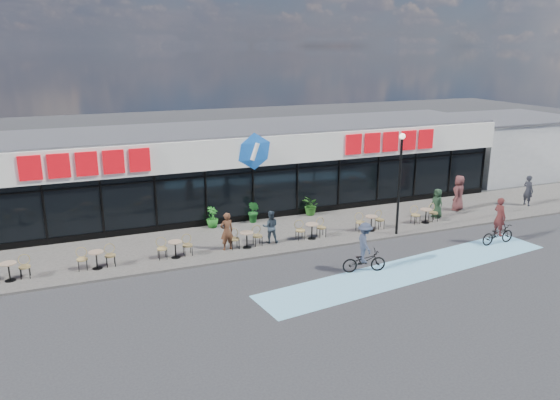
% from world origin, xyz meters
% --- Properties ---
extents(ground, '(120.00, 120.00, 0.00)m').
position_xyz_m(ground, '(0.00, 0.00, 0.00)').
color(ground, '#28282B').
rests_on(ground, ground).
extents(sidewalk, '(44.00, 5.00, 0.10)m').
position_xyz_m(sidewalk, '(0.00, 4.50, 0.05)').
color(sidewalk, '#5F5A54').
rests_on(sidewalk, ground).
extents(bike_lane, '(14.17, 4.13, 0.01)m').
position_xyz_m(bike_lane, '(4.00, -1.50, 0.01)').
color(bike_lane, '#72B6D7').
rests_on(bike_lane, ground).
extents(building, '(30.60, 6.57, 4.75)m').
position_xyz_m(building, '(-0.00, 9.93, 2.34)').
color(building, black).
rests_on(building, ground).
extents(neighbour_building, '(9.20, 7.20, 4.11)m').
position_xyz_m(neighbour_building, '(20.50, 11.00, 2.06)').
color(neighbour_building, silver).
rests_on(neighbour_building, ground).
extents(lamp_post, '(0.28, 0.28, 4.92)m').
position_xyz_m(lamp_post, '(5.73, 2.30, 3.04)').
color(lamp_post, black).
rests_on(lamp_post, sidewalk).
extents(bistro_set_0, '(1.54, 0.62, 0.90)m').
position_xyz_m(bistro_set_0, '(-11.34, 3.28, 0.56)').
color(bistro_set_0, tan).
rests_on(bistro_set_0, sidewalk).
extents(bistro_set_1, '(1.54, 0.62, 0.90)m').
position_xyz_m(bistro_set_1, '(-8.10, 3.28, 0.56)').
color(bistro_set_1, tan).
rests_on(bistro_set_1, sidewalk).
extents(bistro_set_2, '(1.54, 0.62, 0.90)m').
position_xyz_m(bistro_set_2, '(-4.86, 3.28, 0.56)').
color(bistro_set_2, tan).
rests_on(bistro_set_2, sidewalk).
extents(bistro_set_3, '(1.54, 0.62, 0.90)m').
position_xyz_m(bistro_set_3, '(-1.63, 3.28, 0.56)').
color(bistro_set_3, tan).
rests_on(bistro_set_3, sidewalk).
extents(bistro_set_4, '(1.54, 0.62, 0.90)m').
position_xyz_m(bistro_set_4, '(1.61, 3.28, 0.56)').
color(bistro_set_4, tan).
rests_on(bistro_set_4, sidewalk).
extents(bistro_set_5, '(1.54, 0.62, 0.90)m').
position_xyz_m(bistro_set_5, '(4.85, 3.28, 0.56)').
color(bistro_set_5, tan).
rests_on(bistro_set_5, sidewalk).
extents(bistro_set_6, '(1.54, 0.62, 0.90)m').
position_xyz_m(bistro_set_6, '(8.08, 3.28, 0.56)').
color(bistro_set_6, tan).
rests_on(bistro_set_6, sidewalk).
extents(potted_plant_left, '(0.72, 0.78, 1.16)m').
position_xyz_m(potted_plant_left, '(-0.13, 6.55, 0.68)').
color(potted_plant_left, '#164E1B').
rests_on(potted_plant_left, sidewalk).
extents(potted_plant_mid, '(0.82, 0.82, 1.05)m').
position_xyz_m(potted_plant_mid, '(-2.32, 6.59, 0.63)').
color(potted_plant_mid, '#1D621C').
rests_on(potted_plant_mid, sidewalk).
extents(potted_plant_right, '(0.95, 1.06, 1.07)m').
position_xyz_m(potted_plant_right, '(3.18, 6.62, 0.64)').
color(potted_plant_right, '#1D4B15').
rests_on(potted_plant_right, sidewalk).
extents(patron_left, '(0.68, 0.50, 1.73)m').
position_xyz_m(patron_left, '(-2.53, 3.30, 0.96)').
color(patron_left, '#502E1C').
rests_on(patron_left, sidewalk).
extents(patron_right, '(0.89, 0.78, 1.53)m').
position_xyz_m(patron_right, '(-0.38, 3.45, 0.87)').
color(patron_right, '#293540').
rests_on(patron_right, sidewalk).
extents(pedestrian_a, '(0.61, 0.83, 1.57)m').
position_xyz_m(pedestrian_a, '(9.19, 3.76, 0.89)').
color(pedestrian_a, black).
rests_on(pedestrian_a, sidewalk).
extents(pedestrian_b, '(0.45, 0.66, 1.76)m').
position_xyz_m(pedestrian_b, '(15.46, 3.74, 0.98)').
color(pedestrian_b, black).
rests_on(pedestrian_b, sidewalk).
extents(pedestrian_c, '(1.15, 1.05, 1.97)m').
position_xyz_m(pedestrian_c, '(11.15, 4.46, 1.08)').
color(pedestrian_c, '#4B2727').
rests_on(pedestrian_c, sidewalk).
extents(cyclist_a, '(1.90, 1.17, 2.10)m').
position_xyz_m(cyclist_a, '(2.01, -0.96, 0.87)').
color(cyclist_a, black).
rests_on(cyclist_a, ground).
extents(cyclist_b, '(1.81, 0.69, 2.24)m').
position_xyz_m(cyclist_b, '(9.46, -0.41, 0.75)').
color(cyclist_b, black).
rests_on(cyclist_b, ground).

